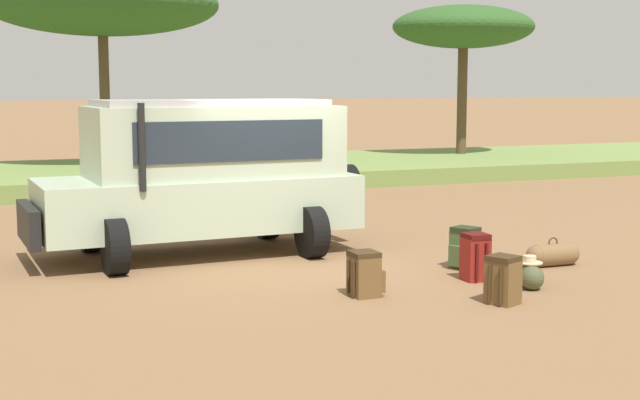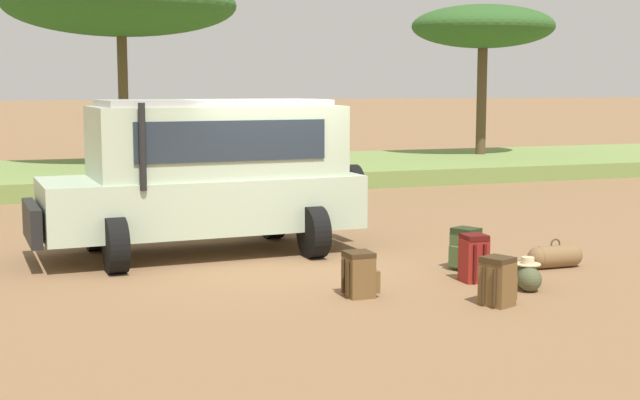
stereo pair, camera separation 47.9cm
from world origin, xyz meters
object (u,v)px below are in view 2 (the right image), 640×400
Objects in this scene: safari_vehicle at (208,173)px; duffel_bag_low_black_case at (526,275)px; backpack_near_rear_wheel at (360,275)px; duffel_bag_soft_canvas at (555,256)px; backpack_outermost at (498,282)px; acacia_tree_centre_back at (121,5)px; acacia_tree_right_mid at (483,28)px; backpack_beside_front_wheel at (465,249)px; backpack_cluster_center at (473,258)px.

safari_vehicle is 5.23m from duffel_bag_low_black_case.
duffel_bag_soft_canvas is at bearing 11.40° from backpack_near_rear_wheel.
backpack_outermost is 0.09× the size of acacia_tree_centre_back.
acacia_tree_centre_back reaches higher than backpack_near_rear_wheel.
backpack_near_rear_wheel reaches higher than duffel_bag_low_black_case.
duffel_bag_soft_canvas is at bearing -75.16° from acacia_tree_centre_back.
acacia_tree_right_mid reaches higher than backpack_outermost.
acacia_tree_centre_back is (-0.73, 16.22, 4.67)m from backpack_near_rear_wheel.
duffel_bag_low_black_case is at bearing -139.39° from duffel_bag_soft_canvas.
duffel_bag_soft_canvas is at bearing -14.30° from backpack_beside_front_wheel.
acacia_tree_right_mid reaches higher than backpack_cluster_center.
backpack_outermost is (-0.39, -1.27, -0.03)m from backpack_cluster_center.
safari_vehicle is 16.92m from acacia_tree_right_mid.
backpack_outermost is at bearing -82.95° from acacia_tree_centre_back.
backpack_outermost is (-0.68, -2.02, -0.00)m from backpack_beside_front_wheel.
safari_vehicle is at bearing 141.90° from backpack_beside_front_wheel.
duffel_bag_low_black_case is (0.49, -0.54, -0.15)m from backpack_cluster_center.
backpack_cluster_center is (2.92, -3.26, -0.98)m from safari_vehicle.
acacia_tree_centre_back is at bearing 104.84° from duffel_bag_soft_canvas.
safari_vehicle is 5.46m from duffel_bag_soft_canvas.
safari_vehicle is 8.99× the size of backpack_outermost.
backpack_cluster_center reaches higher than duffel_bag_soft_canvas.
acacia_tree_right_mid is (11.33, -0.93, -0.44)m from acacia_tree_centre_back.
backpack_cluster_center is at bearing 73.04° from backpack_outermost.
backpack_near_rear_wheel is 0.09× the size of acacia_tree_centre_back.
backpack_beside_front_wheel is 16.14m from acacia_tree_centre_back.
backpack_outermost is 0.73× the size of duffel_bag_low_black_case.
backpack_outermost reaches higher than backpack_near_rear_wheel.
duffel_bag_soft_canvas is (1.60, 0.41, -0.15)m from backpack_cluster_center.
acacia_tree_centre_back is (-2.13, 17.22, 4.66)m from backpack_outermost.
backpack_near_rear_wheel is at bearing 173.33° from duffel_bag_low_black_case.
backpack_outermost is at bearing -139.68° from duffel_bag_soft_canvas.
safari_vehicle reaches higher than backpack_cluster_center.
backpack_beside_front_wheel is 0.80m from backpack_cluster_center.
safari_vehicle is at bearing 131.84° from backpack_cluster_center.
acacia_tree_right_mid is at bearing 61.85° from duffel_bag_low_black_case.
backpack_near_rear_wheel is at bearing -171.38° from backpack_cluster_center.
safari_vehicle is 6.57× the size of duffel_bag_low_black_case.
backpack_near_rear_wheel is 3.46m from duffel_bag_soft_canvas.
acacia_tree_centre_back is at bearing 88.17° from safari_vehicle.
safari_vehicle is at bearing 119.18° from backpack_outermost.
duffel_bag_soft_canvas is 16.77m from acacia_tree_centre_back.
backpack_beside_front_wheel reaches higher than backpack_outermost.
backpack_near_rear_wheel is at bearing -153.95° from backpack_beside_front_wheel.
acacia_tree_centre_back is (0.40, 12.68, 3.65)m from safari_vehicle.
acacia_tree_right_mid is at bearing -4.69° from acacia_tree_centre_back.
backpack_near_rear_wheel is at bearing -72.25° from safari_vehicle.
acacia_tree_right_mid is (10.60, 15.29, 4.23)m from backpack_near_rear_wheel.
backpack_outermost is at bearing -108.57° from backpack_beside_front_wheel.
safari_vehicle is 9.36× the size of backpack_near_rear_wheel.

